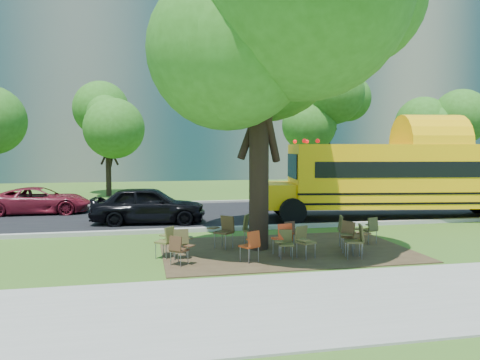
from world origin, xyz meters
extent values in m
plane|color=#375B1C|center=(0.00, 0.00, 0.00)|extent=(160.00, 160.00, 0.00)
cube|color=gray|center=(0.00, -5.00, 0.02)|extent=(60.00, 4.00, 0.04)
cube|color=#382819|center=(1.00, -0.50, 0.01)|extent=(7.00, 4.50, 0.03)
cube|color=black|center=(0.00, 7.00, 0.02)|extent=(80.00, 8.00, 0.04)
cube|color=gray|center=(0.00, 3.00, 0.07)|extent=(80.00, 0.25, 0.14)
cube|color=gray|center=(0.00, 11.10, 0.07)|extent=(80.00, 0.25, 0.14)
cube|color=slate|center=(-8.00, 36.00, 11.00)|extent=(38.00, 16.00, 22.00)
cube|color=gray|center=(24.00, 38.00, 12.50)|extent=(30.00, 16.00, 25.00)
cylinder|color=black|center=(-5.00, 16.00, 1.75)|extent=(0.32, 0.32, 3.50)
sphere|color=#296016|center=(-5.00, 16.00, 4.22)|extent=(4.80, 4.80, 4.80)
cylinder|color=black|center=(8.00, 14.00, 2.10)|extent=(0.38, 0.38, 4.20)
sphere|color=#296016|center=(8.00, 14.00, 5.04)|extent=(5.60, 5.60, 5.60)
cylinder|color=black|center=(16.00, 13.00, 1.80)|extent=(0.34, 0.34, 3.60)
sphere|color=#296016|center=(16.00, 13.00, 4.35)|extent=(5.00, 5.00, 5.00)
cylinder|color=black|center=(0.26, -0.25, 2.42)|extent=(0.56, 0.56, 4.85)
sphere|color=#296016|center=(0.26, -0.25, 5.93)|extent=(7.20, 7.20, 7.20)
cube|color=#FFB508|center=(8.53, 4.00, 1.82)|extent=(11.52, 4.20, 2.51)
cube|color=black|center=(8.83, 3.95, 2.10)|extent=(10.92, 4.15, 0.61)
cube|color=#FFB508|center=(2.32, 4.93, 1.02)|extent=(1.65, 2.42, 0.97)
cube|color=black|center=(8.53, 4.00, 1.18)|extent=(11.54, 4.23, 0.08)
cube|color=black|center=(8.53, 4.00, 0.80)|extent=(11.54, 4.23, 0.08)
cylinder|color=black|center=(2.57, 3.60, 0.51)|extent=(1.06, 0.46, 1.02)
cylinder|color=black|center=(2.94, 6.13, 0.51)|extent=(1.06, 0.46, 1.02)
cylinder|color=black|center=(11.65, 4.83, 0.51)|extent=(1.06, 0.46, 1.02)
cube|color=#413A1C|center=(-2.03, -0.98, 0.43)|extent=(0.41, 0.39, 0.05)
cube|color=#413A1C|center=(-2.03, -1.15, 0.65)|extent=(0.39, 0.10, 0.39)
cube|color=#413A1C|center=(-1.80, -0.85, 0.55)|extent=(0.21, 0.27, 0.03)
cylinder|color=slate|center=(-2.20, -0.82, 0.22)|extent=(0.02, 0.02, 0.43)
cylinder|color=slate|center=(-1.87, -1.15, 0.22)|extent=(0.02, 0.02, 0.43)
cube|color=#442918|center=(-2.12, -1.66, 0.40)|extent=(0.52, 0.52, 0.04)
cube|color=#442918|center=(-2.23, -1.78, 0.60)|extent=(0.32, 0.30, 0.36)
cube|color=#442918|center=(-1.88, -1.71, 0.51)|extent=(0.31, 0.32, 0.03)
cylinder|color=slate|center=(-2.13, -1.45, 0.20)|extent=(0.02, 0.02, 0.40)
cylinder|color=slate|center=(-2.11, -1.88, 0.20)|extent=(0.02, 0.02, 0.40)
cube|color=#A53511|center=(-0.35, -1.70, 0.43)|extent=(0.54, 0.53, 0.05)
cube|color=#A53511|center=(-0.26, -1.85, 0.65)|extent=(0.38, 0.27, 0.39)
cube|color=#A53511|center=(-0.21, -1.47, 0.55)|extent=(0.32, 0.34, 0.03)
cylinder|color=slate|center=(-0.57, -1.63, 0.22)|extent=(0.02, 0.02, 0.43)
cylinder|color=slate|center=(-0.12, -1.76, 0.22)|extent=(0.02, 0.02, 0.43)
cube|color=#4C4721|center=(0.68, -1.54, 0.40)|extent=(0.43, 0.42, 0.04)
cube|color=#4C4721|center=(0.71, -1.38, 0.59)|extent=(0.36, 0.15, 0.36)
cube|color=#4C4721|center=(0.45, -1.62, 0.51)|extent=(0.24, 0.28, 0.03)
cylinder|color=slate|center=(0.80, -1.71, 0.20)|extent=(0.02, 0.02, 0.40)
cylinder|color=slate|center=(0.56, -1.36, 0.20)|extent=(0.02, 0.02, 0.40)
cube|color=red|center=(0.69, -1.13, 0.47)|extent=(0.51, 0.50, 0.05)
cube|color=red|center=(0.73, -1.32, 0.70)|extent=(0.43, 0.18, 0.42)
cube|color=red|center=(0.91, -0.94, 0.60)|extent=(0.28, 0.33, 0.03)
cylinder|color=slate|center=(0.48, -0.99, 0.24)|extent=(0.03, 0.03, 0.47)
cylinder|color=slate|center=(0.90, -1.27, 0.24)|extent=(0.03, 0.03, 0.47)
cube|color=brown|center=(1.21, -1.61, 0.45)|extent=(0.55, 0.54, 0.05)
cube|color=brown|center=(1.13, -1.45, 0.67)|extent=(0.40, 0.26, 0.40)
cube|color=brown|center=(1.06, -1.84, 0.57)|extent=(0.32, 0.35, 0.03)
cylinder|color=slate|center=(1.43, -1.69, 0.22)|extent=(0.02, 0.02, 0.45)
cylinder|color=slate|center=(0.98, -1.54, 0.22)|extent=(0.02, 0.02, 0.45)
cube|color=#473E1E|center=(2.44, -1.88, 0.48)|extent=(0.53, 0.55, 0.05)
cube|color=#473E1E|center=(2.62, -1.93, 0.71)|extent=(0.21, 0.44, 0.43)
cube|color=#473E1E|center=(2.36, -1.60, 0.61)|extent=(0.35, 0.31, 0.03)
cylinder|color=slate|center=(2.21, -2.01, 0.24)|extent=(0.03, 0.03, 0.48)
cylinder|color=slate|center=(2.66, -1.76, 0.24)|extent=(0.03, 0.03, 0.48)
cube|color=#50341C|center=(2.64, -1.40, 0.49)|extent=(0.57, 0.59, 0.05)
cube|color=#50341C|center=(2.46, -1.47, 0.73)|extent=(0.26, 0.44, 0.44)
cube|color=#50341C|center=(2.88, -1.59, 0.62)|extent=(0.37, 0.34, 0.03)
cylinder|color=slate|center=(2.74, -1.16, 0.24)|extent=(0.03, 0.03, 0.49)
cylinder|color=slate|center=(2.54, -1.64, 0.24)|extent=(0.03, 0.03, 0.49)
cube|color=brown|center=(-2.44, -0.77, 0.44)|extent=(0.57, 0.57, 0.05)
cube|color=brown|center=(-2.30, -0.88, 0.66)|extent=(0.32, 0.37, 0.40)
cube|color=brown|center=(-2.40, -0.50, 0.56)|extent=(0.35, 0.34, 0.03)
cylinder|color=slate|center=(-2.68, -0.79, 0.22)|extent=(0.02, 0.02, 0.44)
cylinder|color=slate|center=(-2.20, -0.74, 0.22)|extent=(0.02, 0.02, 0.44)
cube|color=#48331A|center=(-0.71, 0.03, 0.49)|extent=(0.64, 0.64, 0.05)
cube|color=#48331A|center=(-0.57, 0.17, 0.73)|extent=(0.39, 0.38, 0.44)
cube|color=#48331A|center=(-1.00, 0.10, 0.62)|extent=(0.39, 0.39, 0.03)
cylinder|color=slate|center=(-0.70, -0.23, 0.25)|extent=(0.03, 0.03, 0.49)
cylinder|color=slate|center=(-0.71, 0.30, 0.25)|extent=(0.03, 0.03, 0.49)
cube|color=brown|center=(0.17, 0.15, 0.50)|extent=(0.61, 0.62, 0.06)
cube|color=brown|center=(0.00, 0.24, 0.74)|extent=(0.30, 0.44, 0.45)
cube|color=brown|center=(0.19, -0.16, 0.63)|extent=(0.39, 0.36, 0.03)
cylinder|color=slate|center=(0.43, 0.23, 0.25)|extent=(0.03, 0.03, 0.50)
cylinder|color=slate|center=(-0.08, 0.07, 0.25)|extent=(0.03, 0.03, 0.50)
cube|color=#462819|center=(1.16, -0.07, 0.41)|extent=(0.46, 0.45, 0.05)
cube|color=#462819|center=(1.20, -0.23, 0.60)|extent=(0.37, 0.18, 0.36)
cube|color=#462819|center=(1.33, 0.11, 0.51)|extent=(0.26, 0.30, 0.03)
cylinder|color=slate|center=(0.97, 0.03, 0.20)|extent=(0.02, 0.02, 0.41)
cylinder|color=slate|center=(1.35, -0.18, 0.20)|extent=(0.02, 0.02, 0.41)
cube|color=#4F4622|center=(2.82, -0.65, 0.50)|extent=(0.55, 0.57, 0.06)
cube|color=#4F4622|center=(2.62, -0.60, 0.74)|extent=(0.22, 0.45, 0.44)
cube|color=#4F4622|center=(2.89, -0.95, 0.63)|extent=(0.36, 0.32, 0.03)
cylinder|color=slate|center=(3.05, -0.52, 0.25)|extent=(0.03, 0.03, 0.50)
cylinder|color=slate|center=(2.58, -0.78, 0.25)|extent=(0.03, 0.03, 0.50)
cube|color=#46401E|center=(3.74, -0.16, 0.43)|extent=(0.51, 0.49, 0.05)
cube|color=#46401E|center=(3.80, -0.33, 0.64)|extent=(0.39, 0.21, 0.39)
cube|color=#46401E|center=(3.92, 0.04, 0.55)|extent=(0.29, 0.32, 0.03)
cylinder|color=slate|center=(3.54, -0.06, 0.22)|extent=(0.02, 0.02, 0.43)
cylinder|color=slate|center=(3.95, -0.26, 0.22)|extent=(0.02, 0.02, 0.43)
imported|color=black|center=(-2.77, 5.03, 0.73)|extent=(4.47, 2.19, 1.47)
imported|color=maroon|center=(-7.45, 8.73, 0.60)|extent=(4.34, 2.02, 1.20)
camera|label=1|loc=(-2.98, -13.17, 2.95)|focal=35.00mm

